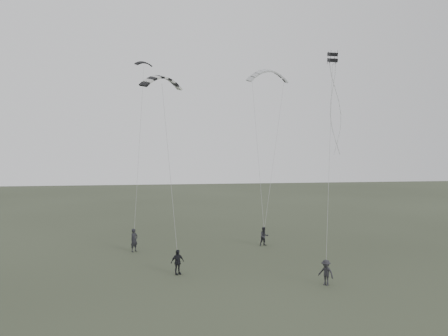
{
  "coord_description": "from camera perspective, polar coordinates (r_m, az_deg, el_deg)",
  "views": [
    {
      "loc": [
        -3.83,
        -29.8,
        8.92
      ],
      "look_at": [
        0.98,
        5.36,
        7.06
      ],
      "focal_mm": 35.0,
      "sensor_mm": 36.0,
      "label": 1
    }
  ],
  "objects": [
    {
      "name": "kite_pale_large",
      "position": [
        46.2,
        5.8,
        12.54
      ],
      "size": [
        4.55,
        2.08,
        1.99
      ],
      "primitive_type": null,
      "rotation": [
        0.33,
        0.0,
        0.13
      ],
      "color": "#B7BABC",
      "rests_on": "flyer_right"
    },
    {
      "name": "kite_striped",
      "position": [
        34.1,
        -8.12,
        11.68
      ],
      "size": [
        3.48,
        2.8,
        1.47
      ],
      "primitive_type": null,
      "rotation": [
        0.26,
        0.0,
        0.57
      ],
      "color": "black",
      "rests_on": "flyer_center"
    },
    {
      "name": "kite_box",
      "position": [
        34.97,
        13.99,
        13.85
      ],
      "size": [
        0.63,
        0.77,
        0.83
      ],
      "primitive_type": null,
      "rotation": [
        0.23,
        0.0,
        0.02
      ],
      "color": "black",
      "rests_on": "flyer_far"
    },
    {
      "name": "flyer_left",
      "position": [
        37.75,
        -11.65,
        -9.21
      ],
      "size": [
        0.83,
        0.83,
        1.94
      ],
      "primitive_type": "imported",
      "rotation": [
        0.0,
        0.0,
        0.79
      ],
      "color": "black",
      "rests_on": "ground"
    },
    {
      "name": "ground",
      "position": [
        31.34,
        -0.46,
        -13.53
      ],
      "size": [
        140.0,
        140.0,
        0.0
      ],
      "primitive_type": "plane",
      "color": "#353B29",
      "rests_on": "ground"
    },
    {
      "name": "flyer_far",
      "position": [
        29.26,
        13.17,
        -13.15
      ],
      "size": [
        1.12,
        1.21,
        1.63
      ],
      "primitive_type": "imported",
      "rotation": [
        0.0,
        0.0,
        -0.92
      ],
      "color": "#232327",
      "rests_on": "ground"
    },
    {
      "name": "kite_dark_small",
      "position": [
        41.77,
        -10.43,
        13.41
      ],
      "size": [
        1.71,
        1.37,
        0.66
      ],
      "primitive_type": null,
      "rotation": [
        0.37,
        0.0,
        0.53
      ],
      "color": "black",
      "rests_on": "flyer_left"
    },
    {
      "name": "flyer_center",
      "position": [
        30.92,
        -6.1,
        -12.11
      ],
      "size": [
        1.09,
        0.86,
        1.72
      ],
      "primitive_type": "imported",
      "rotation": [
        0.0,
        0.0,
        0.51
      ],
      "color": "black",
      "rests_on": "ground"
    },
    {
      "name": "flyer_right",
      "position": [
        39.3,
        5.26,
        -8.88
      ],
      "size": [
        0.92,
        0.78,
        1.67
      ],
      "primitive_type": "imported",
      "rotation": [
        0.0,
        0.0,
        0.2
      ],
      "color": "#25252A",
      "rests_on": "ground"
    }
  ]
}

